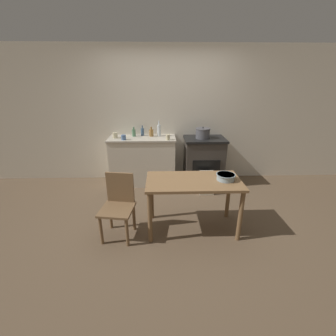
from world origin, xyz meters
name	(u,v)px	position (x,y,z in m)	size (l,w,h in m)	color
ground_plane	(169,218)	(0.00, 0.00, 0.00)	(14.00, 14.00, 0.00)	brown
wall_back	(166,116)	(0.00, 1.58, 1.27)	(8.00, 0.07, 2.55)	beige
counter_cabinet	(143,161)	(-0.47, 1.28, 0.46)	(1.26, 0.56, 0.92)	beige
stove	(203,161)	(0.72, 1.26, 0.46)	(0.77, 0.62, 0.91)	#38332D
work_table	(193,188)	(0.31, -0.26, 0.62)	(1.22, 0.63, 0.73)	olive
chair	(118,204)	(-0.66, -0.34, 0.44)	(0.45, 0.45, 0.83)	brown
flour_sack	(207,183)	(0.71, 0.77, 0.21)	(0.25, 0.18, 0.41)	beige
stock_pot	(203,133)	(0.67, 1.24, 1.01)	(0.27, 0.27, 0.21)	#4C4C51
mixing_bowl_large	(226,177)	(0.72, -0.26, 0.77)	(0.24, 0.24, 0.08)	#93A8B2
bottle_far_left	(134,133)	(-0.63, 1.39, 0.99)	(0.07, 0.07, 0.18)	#517F5B
bottle_left	(159,130)	(-0.15, 1.40, 1.04)	(0.07, 0.07, 0.29)	silver
bottle_mid_left	(151,133)	(-0.30, 1.39, 0.99)	(0.08, 0.08, 0.18)	olive
bottle_center_left	(142,132)	(-0.47, 1.45, 1.00)	(0.06, 0.06, 0.19)	#3D5675
cup_center	(124,137)	(-0.78, 1.11, 0.97)	(0.08, 0.08, 0.09)	#4C6B99
cup_center_right	(115,135)	(-0.96, 1.26, 0.97)	(0.09, 0.09, 0.10)	beige
cup_mid_right	(168,137)	(0.01, 1.09, 0.97)	(0.07, 0.07, 0.10)	beige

